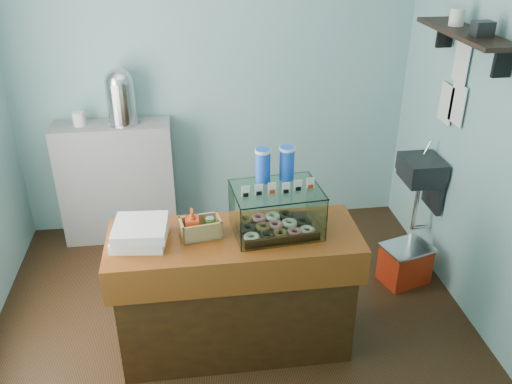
{
  "coord_description": "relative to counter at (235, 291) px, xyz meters",
  "views": [
    {
      "loc": [
        -0.25,
        -3.13,
        2.74
      ],
      "look_at": [
        0.15,
        -0.15,
        1.15
      ],
      "focal_mm": 38.0,
      "sensor_mm": 36.0,
      "label": 1
    }
  ],
  "objects": [
    {
      "name": "ground",
      "position": [
        0.0,
        0.25,
        -0.46
      ],
      "size": [
        3.5,
        3.5,
        0.0
      ],
      "primitive_type": "plane",
      "color": "black",
      "rests_on": "ground"
    },
    {
      "name": "display_case",
      "position": [
        0.27,
        0.06,
        0.61
      ],
      "size": [
        0.58,
        0.45,
        0.52
      ],
      "rotation": [
        0.0,
        0.0,
        0.09
      ],
      "color": "black",
      "rests_on": "counter"
    },
    {
      "name": "coffee_urn",
      "position": [
        -0.78,
        1.57,
        0.9
      ],
      "size": [
        0.26,
        0.26,
        0.48
      ],
      "color": "silver",
      "rests_on": "back_shelf"
    },
    {
      "name": "pastry_boxes",
      "position": [
        -0.58,
        0.01,
        0.51
      ],
      "size": [
        0.36,
        0.36,
        0.13
      ],
      "rotation": [
        0.0,
        0.0,
        -0.12
      ],
      "color": "white",
      "rests_on": "counter"
    },
    {
      "name": "red_cooler",
      "position": [
        1.44,
        0.55,
        -0.29
      ],
      "size": [
        0.44,
        0.38,
        0.33
      ],
      "rotation": [
        0.0,
        0.0,
        0.29
      ],
      "color": "red",
      "rests_on": "ground"
    },
    {
      "name": "room_shell",
      "position": [
        0.03,
        0.26,
        1.25
      ],
      "size": [
        3.54,
        3.04,
        2.82
      ],
      "color": "#7BB1B4",
      "rests_on": "ground"
    },
    {
      "name": "counter",
      "position": [
        0.0,
        0.0,
        0.0
      ],
      "size": [
        1.6,
        0.6,
        0.9
      ],
      "color": "#3C210B",
      "rests_on": "ground"
    },
    {
      "name": "condiment_crate",
      "position": [
        -0.22,
        0.02,
        0.51
      ],
      "size": [
        0.27,
        0.19,
        0.2
      ],
      "rotation": [
        0.0,
        0.0,
        0.16
      ],
      "color": "tan",
      "rests_on": "counter"
    },
    {
      "name": "back_shelf",
      "position": [
        -0.9,
        1.57,
        0.09
      ],
      "size": [
        1.0,
        0.32,
        1.1
      ],
      "primitive_type": "cube",
      "color": "gray",
      "rests_on": "ground"
    }
  ]
}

